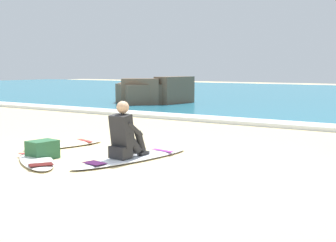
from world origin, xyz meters
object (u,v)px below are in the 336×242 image
surfboard_spare_near (64,145)px  surfboard_spare_far (36,160)px  surfboard_main (133,158)px  beach_bag (42,150)px  surfer_seated (125,136)px

surfboard_spare_near → surfboard_spare_far: size_ratio=0.99×
surfboard_main → beach_bag: bearing=-149.3°
surfboard_main → beach_bag: size_ratio=5.44×
surfboard_main → surfboard_spare_near: (-2.00, 0.29, 0.00)m
surfer_seated → beach_bag: bearing=-153.8°
surfer_seated → surfboard_spare_far: 1.53m
surfboard_spare_near → beach_bag: 1.28m
surfboard_main → surfboard_spare_near: size_ratio=1.46×
surfer_seated → surfboard_spare_far: (-1.18, -0.90, -0.40)m
surfer_seated → surfboard_spare_near: (-1.96, 0.45, -0.40)m
surfboard_spare_far → beach_bag: 0.31m
surfboard_spare_far → surfer_seated: bearing=37.4°
surfer_seated → surfboard_spare_near: surfer_seated is taller
surfer_seated → surfboard_main: bearing=75.1°
surfboard_main → surfer_seated: surfer_seated is taller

